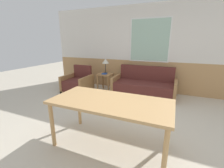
% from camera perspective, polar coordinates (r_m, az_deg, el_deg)
% --- Properties ---
extents(ground_plane, '(16.00, 16.00, 0.00)m').
position_cam_1_polar(ground_plane, '(2.89, 5.52, -17.83)').
color(ground_plane, beige).
extents(wall_back, '(7.20, 0.09, 2.70)m').
position_cam_1_polar(wall_back, '(4.98, 15.34, 12.65)').
color(wall_back, tan).
rests_on(wall_back, ground_plane).
extents(couch, '(1.85, 0.80, 0.86)m').
position_cam_1_polar(couch, '(4.66, 11.95, -1.19)').
color(couch, '#9E7042').
rests_on(couch, ground_plane).
extents(armchair, '(0.81, 0.79, 0.83)m').
position_cam_1_polar(armchair, '(5.07, -12.92, 0.03)').
color(armchair, '#9E7042').
rests_on(armchair, ground_plane).
extents(side_table, '(0.45, 0.45, 0.58)m').
position_cam_1_polar(side_table, '(4.97, -2.52, 2.59)').
color(side_table, '#9E7042').
rests_on(side_table, ground_plane).
extents(table_lamp, '(0.23, 0.23, 0.48)m').
position_cam_1_polar(table_lamp, '(4.96, -2.47, 8.52)').
color(table_lamp, '#262628').
rests_on(table_lamp, side_table).
extents(book_stack, '(0.16, 0.17, 0.02)m').
position_cam_1_polar(book_stack, '(4.87, -2.94, 3.91)').
color(book_stack, '#234799').
rests_on(book_stack, side_table).
extents(dining_table, '(1.77, 0.83, 0.76)m').
position_cam_1_polar(dining_table, '(2.24, -0.60, -8.14)').
color(dining_table, tan).
rests_on(dining_table, ground_plane).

